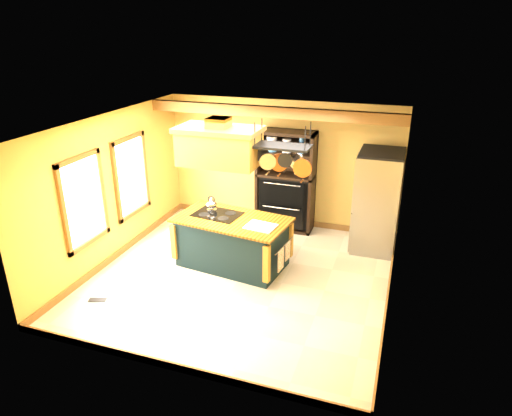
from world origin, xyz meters
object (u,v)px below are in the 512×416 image
Objects in this scene: pot_rack at (283,154)px; refrigerator at (376,203)px; kitchen_island at (232,241)px; range_hood at (219,145)px; hutch at (286,191)px.

refrigerator is at bearing 47.05° from pot_rack.
kitchen_island is 1.79m from range_hood.
refrigerator is 1.94m from hutch.
range_hood is at bearing -148.69° from refrigerator.
hutch is at bearing 83.94° from kitchen_island.
refrigerator is (1.45, 1.56, -1.25)m from pot_rack.
range_hood and pot_rack have the same top height.
pot_rack is at bearing -132.95° from refrigerator.
pot_rack reaches higher than kitchen_island.
range_hood is (-0.20, -0.00, 1.78)m from kitchen_island.
hutch is (0.47, 1.93, 0.37)m from kitchen_island.
hutch is (0.66, 1.93, -1.41)m from range_hood.
range_hood reaches higher than hutch.
kitchen_island is at bearing -103.57° from hutch.
kitchen_island is 1.11× the size of refrigerator.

